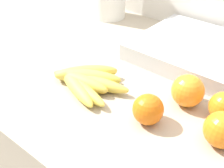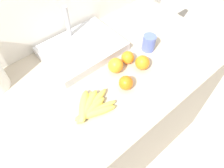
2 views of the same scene
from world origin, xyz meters
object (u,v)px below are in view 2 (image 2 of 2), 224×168
Objects in this scene: banana_bunch at (90,108)px; orange_back_right at (126,83)px; orange_back_left at (116,65)px; mug at (149,43)px; orange_center at (142,63)px; sink_basin at (82,48)px; orange_front at (128,57)px.

orange_back_right is at bearing -2.74° from banana_bunch.
orange_back_left is 0.84× the size of mug.
orange_back_right is 0.92× the size of orange_center.
sink_basin is (-0.01, 0.34, -0.01)m from orange_back_right.
orange_front is 0.90× the size of orange_center.
mug is at bearing -37.29° from sink_basin.
orange_center is at bearing -149.17° from mug.
orange_back_left reaches higher than orange_center.
banana_bunch is 3.22× the size of orange_front.
sink_basin reaches higher than orange_back_left.
sink_basin is 4.53× the size of mug.
banana_bunch is 2.35× the size of mug.
orange_back_left is at bearing 147.74° from orange_center.
banana_bunch is at bearing -161.82° from orange_front.
orange_front is at bearing 2.87° from orange_back_left.
orange_back_left is at bearing -179.57° from mug.
sink_basin reaches higher than orange_center.
orange_center is at bearing 4.75° from banana_bunch.
orange_back_right is at bearing -136.26° from orange_front.
orange_back_right reaches higher than banana_bunch.
banana_bunch is at bearing -120.24° from sink_basin.
orange_front reaches higher than banana_bunch.
sink_basin reaches higher than orange_back_right.
sink_basin reaches higher than mug.
orange_front is (0.33, 0.11, 0.02)m from banana_bunch.
orange_front is at bearing -58.07° from sink_basin.
sink_basin reaches higher than banana_bunch.
banana_bunch is at bearing -156.70° from orange_back_left.
sink_basin is at bearing 142.71° from mug.
orange_back_right is 1.03× the size of orange_front.
orange_back_left is at bearing 72.94° from orange_back_right.
mug is at bearing -0.96° from orange_front.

